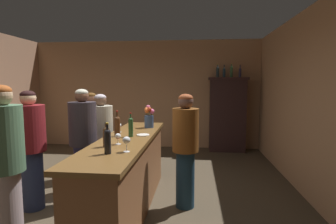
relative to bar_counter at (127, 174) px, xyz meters
The scene contains 23 objects.
floor 0.67m from the bar_counter, behind, with size 9.31×9.31×0.00m, color #473B2B.
wall_back 3.82m from the bar_counter, 96.97° to the left, with size 6.02×0.12×2.80m, color tan.
bar_counter is the anchor object (origin of this frame).
display_cabinet 3.79m from the bar_counter, 63.63° to the left, with size 0.95×0.44×1.84m.
wine_bottle_merlot 0.64m from the bar_counter, 60.59° to the left, with size 0.06×0.06×0.32m.
wine_bottle_syrah 1.01m from the bar_counter, 88.43° to the right, with size 0.07×0.07×0.32m.
wine_bottle_pinot 0.66m from the bar_counter, 148.59° to the left, with size 0.08×0.08×0.34m.
wine_bottle_rose 0.80m from the bar_counter, 100.62° to the right, with size 0.07×0.07×0.27m.
wine_glass_front 0.94m from the bar_counter, 74.89° to the right, with size 0.08×0.08×0.16m.
wine_glass_mid 0.69m from the bar_counter, 89.76° to the right, with size 0.07×0.07×0.13m.
wine_glass_rear 0.72m from the bar_counter, 118.71° to the left, with size 0.07×0.07×0.13m.
flower_arrangement 1.06m from the bar_counter, 79.59° to the left, with size 0.16×0.17×0.36m.
cheese_plate 0.56m from the bar_counter, 44.06° to the left, with size 0.17×0.17×0.01m, color white.
display_bottle_left 3.94m from the bar_counter, 67.28° to the left, with size 0.08×0.08×0.33m.
display_bottle_midleft 4.00m from the bar_counter, 65.03° to the left, with size 0.07×0.07×0.30m.
display_bottle_center 4.08m from the bar_counter, 62.64° to the left, with size 0.07×0.07×0.34m.
display_bottle_midright 4.16m from the bar_counter, 59.91° to the left, with size 0.06×0.06×0.30m.
patron_tall 1.63m from the bar_counter, 127.69° to the left, with size 0.39×0.39×1.53m.
patron_redhead 1.43m from the bar_counter, 131.85° to the right, with size 0.35×0.35×1.67m.
patron_near_entrance 1.34m from the bar_counter, behind, with size 0.39×0.39×1.60m.
patron_in_navy 1.04m from the bar_counter, 128.89° to the left, with size 0.38×0.38×1.52m.
patron_by_cabinet 0.79m from the bar_counter, 164.50° to the left, with size 0.38×0.38×1.61m.
bartender 0.86m from the bar_counter, 15.18° to the left, with size 0.35×0.35×1.55m.
Camera 1 is at (1.34, -3.32, 1.68)m, focal length 28.25 mm.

